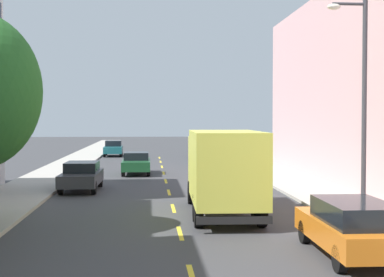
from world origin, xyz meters
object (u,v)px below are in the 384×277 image
(parked_wagon_orange, at_px, (352,226))
(moving_forest_sedan, at_px, (136,163))
(parked_sedan_charcoal, at_px, (82,176))
(delivery_box_truck, at_px, (223,167))
(parked_hatchback_teal, at_px, (113,148))
(parked_suv_sky, at_px, (212,151))
(street_lamp, at_px, (360,96))
(parked_hatchback_navy, at_px, (205,149))

(parked_wagon_orange, bearing_deg, moving_forest_sedan, 104.95)
(parked_sedan_charcoal, height_order, moving_forest_sedan, same)
(delivery_box_truck, height_order, parked_hatchback_teal, delivery_box_truck)
(parked_hatchback_teal, xyz_separation_m, moving_forest_sedan, (2.63, -18.13, -0.01))
(parked_hatchback_teal, distance_m, moving_forest_sedan, 18.32)
(parked_hatchback_teal, bearing_deg, parked_wagon_orange, -77.97)
(parked_suv_sky, bearing_deg, delivery_box_truck, -95.47)
(parked_sedan_charcoal, distance_m, moving_forest_sedan, 8.75)
(delivery_box_truck, bearing_deg, parked_wagon_orange, -69.17)
(parked_hatchback_teal, bearing_deg, street_lamp, -74.41)
(parked_hatchback_teal, relative_size, moving_forest_sedan, 0.90)
(parked_wagon_orange, xyz_separation_m, parked_hatchback_teal, (-8.75, 41.04, -0.05))
(parked_sedan_charcoal, distance_m, parked_hatchback_navy, 26.86)
(street_lamp, distance_m, parked_hatchback_teal, 38.83)
(parked_sedan_charcoal, relative_size, parked_hatchback_navy, 1.12)
(parked_wagon_orange, relative_size, parked_sedan_charcoal, 1.04)
(street_lamp, xyz_separation_m, parked_hatchback_teal, (-10.39, 37.24, -3.63))
(delivery_box_truck, relative_size, parked_wagon_orange, 1.59)
(parked_suv_sky, distance_m, moving_forest_sedan, 10.94)
(delivery_box_truck, xyz_separation_m, parked_suv_sky, (2.43, 25.41, -0.84))
(street_lamp, relative_size, parked_sedan_charcoal, 1.63)
(parked_hatchback_navy, xyz_separation_m, parked_hatchback_teal, (-8.83, 1.10, 0.00))
(street_lamp, distance_m, moving_forest_sedan, 20.94)
(street_lamp, xyz_separation_m, parked_suv_sky, (-1.73, 28.24, -3.40))
(parked_suv_sky, relative_size, parked_hatchback_teal, 1.20)
(parked_sedan_charcoal, relative_size, moving_forest_sedan, 1.01)
(parked_sedan_charcoal, bearing_deg, parked_suv_sky, 63.80)
(parked_wagon_orange, relative_size, parked_hatchback_navy, 1.17)
(parked_wagon_orange, height_order, parked_hatchback_navy, same)
(parked_wagon_orange, distance_m, moving_forest_sedan, 23.72)
(street_lamp, height_order, parked_hatchback_navy, street_lamp)
(parked_sedan_charcoal, xyz_separation_m, parked_hatchback_navy, (8.78, 25.39, 0.01))
(street_lamp, relative_size, parked_hatchback_teal, 1.83)
(parked_wagon_orange, bearing_deg, parked_hatchback_teal, 102.03)
(street_lamp, relative_size, delivery_box_truck, 0.99)
(parked_sedan_charcoal, xyz_separation_m, parked_suv_sky, (8.61, 17.49, 0.24))
(parked_hatchback_navy, height_order, moving_forest_sedan, parked_hatchback_navy)
(moving_forest_sedan, bearing_deg, parked_hatchback_navy, 69.98)
(parked_hatchback_teal, bearing_deg, parked_sedan_charcoal, -89.89)
(parked_wagon_orange, height_order, parked_suv_sky, parked_suv_sky)
(parked_hatchback_navy, bearing_deg, parked_wagon_orange, -90.12)
(street_lamp, height_order, moving_forest_sedan, street_lamp)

